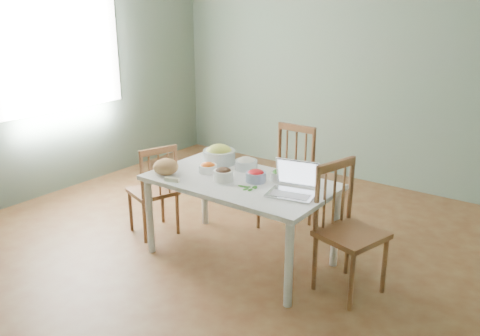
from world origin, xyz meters
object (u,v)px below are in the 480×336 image
Objects in this scene: dining_table at (240,220)px; chair_left at (153,189)px; bowl_squash at (219,154)px; chair_right at (352,231)px; laptop at (292,180)px; chair_far at (285,179)px; bread_boule at (166,167)px.

dining_table is 0.94m from chair_left.
bowl_squash is at bearing 149.41° from dining_table.
chair_right is 2.82× the size of laptop.
laptop is at bearing -4.81° from dining_table.
chair_right is at bearing 113.53° from chair_left.
chair_right is (0.96, -0.67, 0.00)m from chair_far.
bowl_squash is at bearing 150.45° from laptop.
bowl_squash is (-1.34, 0.16, 0.29)m from chair_right.
bread_boule is 0.73× the size of bowl_squash.
dining_table is 0.63m from bowl_squash.
chair_right reaches higher than chair_left.
dining_table is at bearing 162.89° from laptop.
laptop is at bearing 11.33° from bread_boule.
chair_right is 3.44× the size of bowl_squash.
laptop reaches higher than bread_boule.
bread_boule is at bearing 117.78° from chair_right.
chair_left is 0.53m from bread_boule.
laptop reaches higher than chair_left.
dining_table is 0.68m from laptop.
dining_table is 7.21× the size of bread_boule.
chair_right is at bearing -6.82° from bowl_squash.
chair_left is (-0.93, -0.07, 0.08)m from dining_table.
chair_left is at bearing 109.91° from chair_right.
chair_far reaches higher than dining_table.
chair_far is 0.99× the size of chair_right.
chair_left is 0.89× the size of chair_right.
chair_far reaches higher than bread_boule.
chair_far is 1.17m from chair_right.
bowl_squash reaches higher than dining_table.
chair_far is at bearing 111.46° from laptop.
chair_left is 1.87m from chair_right.
bowl_squash reaches higher than bread_boule.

